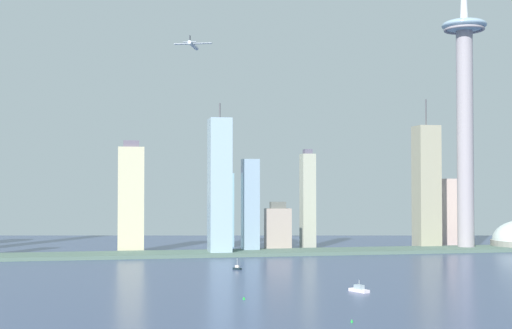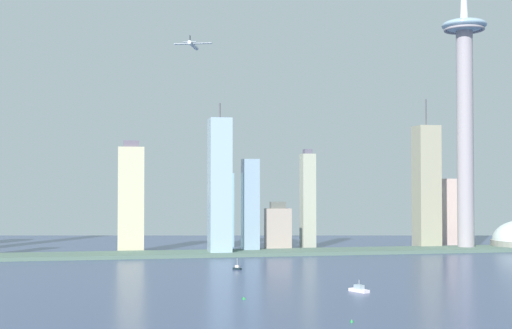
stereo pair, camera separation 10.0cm
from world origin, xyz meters
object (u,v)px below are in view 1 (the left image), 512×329
at_px(skyscraper_6, 308,200).
at_px(airplane, 193,45).
at_px(channel_buoy_1, 244,298).
at_px(observation_tower, 465,93).
at_px(skyscraper_3, 426,187).
at_px(boat_1, 237,268).
at_px(skyscraper_5, 445,212).
at_px(boat_0, 359,289).
at_px(skyscraper_1, 220,186).
at_px(skyscraper_11, 250,206).
at_px(channel_buoy_0, 352,321).
at_px(skyscraper_0, 222,209).
at_px(skyscraper_2, 131,199).
at_px(skyscraper_8, 278,228).

distance_m(skyscraper_6, airplane, 211.49).
bearing_deg(channel_buoy_1, airplane, 90.47).
distance_m(observation_tower, skyscraper_3, 108.51).
bearing_deg(boat_1, airplane, -36.64).
bearing_deg(skyscraper_5, observation_tower, -94.89).
relative_size(skyscraper_6, boat_0, 6.90).
height_order(observation_tower, skyscraper_6, observation_tower).
distance_m(skyscraper_1, skyscraper_6, 119.07).
xyz_separation_m(skyscraper_11, channel_buoy_0, (-19.62, -383.49, -46.73)).
xyz_separation_m(skyscraper_0, skyscraper_2, (-101.66, -63.46, 13.00)).
distance_m(skyscraper_5, channel_buoy_0, 503.82).
distance_m(observation_tower, skyscraper_11, 259.60).
height_order(skyscraper_0, airplane, airplane).
distance_m(skyscraper_3, channel_buoy_1, 412.77).
height_order(observation_tower, skyscraper_2, observation_tower).
distance_m(skyscraper_2, channel_buoy_1, 327.08).
distance_m(channel_buoy_0, airplane, 410.64).
height_order(observation_tower, skyscraper_11, observation_tower).
relative_size(observation_tower, skyscraper_8, 6.68).
distance_m(skyscraper_5, skyscraper_8, 207.96).
xyz_separation_m(skyscraper_11, airplane, (-61.63, -29.13, 156.47)).
relative_size(skyscraper_1, skyscraper_2, 1.32).
distance_m(skyscraper_2, boat_1, 189.88).
relative_size(skyscraper_3, channel_buoy_1, 91.79).
xyz_separation_m(skyscraper_8, boat_1, (-69.37, -159.47, -22.16)).
bearing_deg(airplane, observation_tower, -68.23).
distance_m(skyscraper_11, airplane, 170.67).
relative_size(boat_0, channel_buoy_0, 10.15).
distance_m(skyscraper_2, skyscraper_11, 120.77).
relative_size(skyscraper_8, channel_buoy_0, 33.31).
height_order(skyscraper_2, boat_1, skyscraper_2).
bearing_deg(skyscraper_5, skyscraper_2, -174.58).
xyz_separation_m(skyscraper_0, skyscraper_8, (49.28, -66.93, -18.25)).
distance_m(channel_buoy_0, channel_buoy_1, 91.33).
xyz_separation_m(skyscraper_2, skyscraper_6, (189.65, 20.98, -2.58)).
bearing_deg(skyscraper_0, boat_0, -84.38).
xyz_separation_m(skyscraper_8, skyscraper_11, (-31.41, -12.20, 24.00)).
relative_size(observation_tower, skyscraper_5, 4.50).
bearing_deg(skyscraper_11, skyscraper_2, 172.53).
distance_m(skyscraper_6, channel_buoy_0, 432.68).
relative_size(skyscraper_0, skyscraper_11, 0.91).
distance_m(skyscraper_3, channel_buoy_0, 458.47).
bearing_deg(channel_buoy_0, skyscraper_3, 61.36).
bearing_deg(skyscraper_8, skyscraper_5, 10.32).
relative_size(skyscraper_5, boat_1, 8.26).
bearing_deg(skyscraper_1, skyscraper_5, 14.20).
xyz_separation_m(skyscraper_5, boat_0, (-217.53, -334.27, -36.37)).
bearing_deg(boat_1, channel_buoy_1, 124.11).
bearing_deg(airplane, skyscraper_2, 70.67).
height_order(skyscraper_2, skyscraper_11, skyscraper_2).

